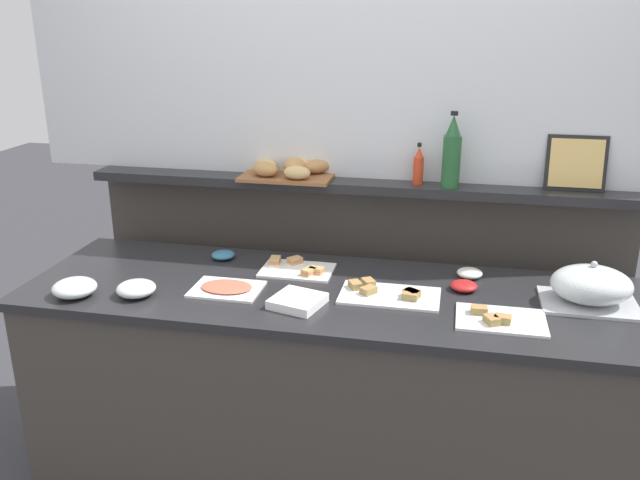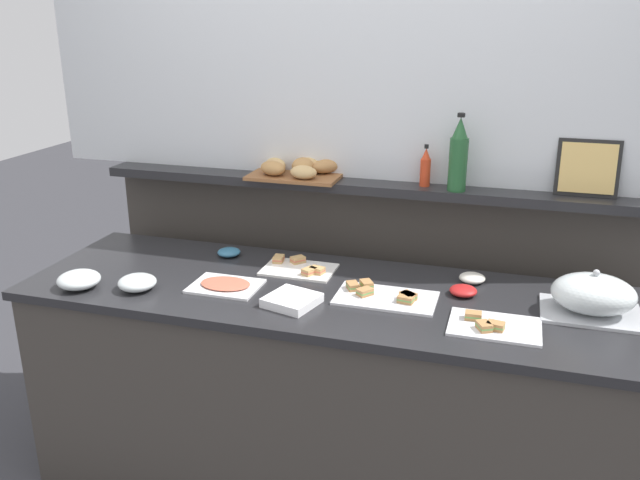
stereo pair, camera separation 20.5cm
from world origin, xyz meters
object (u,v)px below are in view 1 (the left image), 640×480
object	(u,v)px
sandwich_platter_side	(389,294)
glass_bowl_medium	(136,289)
condiment_bowl_cream	(470,273)
glass_bowl_large	(75,288)
napkin_stack	(298,301)
sandwich_platter_front	(499,319)
sandwich_platter_rear	(298,269)
framed_picture	(576,163)
wine_bottle_green	(452,154)
serving_cloche	(591,286)
bread_basket	(292,169)
hot_sauce_bottle	(418,166)
cold_cuts_platter	(227,288)
condiment_bowl_red	(223,255)
condiment_bowl_teal	(464,286)

from	to	relation	value
sandwich_platter_side	glass_bowl_medium	size ratio (longest dim) A/B	2.53
glass_bowl_medium	condiment_bowl_cream	distance (m)	1.30
glass_bowl_large	napkin_stack	bearing A→B (deg)	6.10
glass_bowl_large	glass_bowl_medium	distance (m)	0.23
sandwich_platter_front	sandwich_platter_rear	distance (m)	0.85
framed_picture	condiment_bowl_cream	bearing A→B (deg)	-145.44
napkin_stack	wine_bottle_green	size ratio (longest dim) A/B	0.54
glass_bowl_medium	napkin_stack	world-z (taller)	glass_bowl_medium
serving_cloche	glass_bowl_large	bearing A→B (deg)	-170.56
wine_bottle_green	framed_picture	xyz separation A→B (m)	(0.50, 0.07, -0.03)
napkin_stack	serving_cloche	bearing A→B (deg)	12.09
bread_basket	framed_picture	bearing A→B (deg)	1.29
glass_bowl_large	hot_sauce_bottle	distance (m)	1.46
sandwich_platter_rear	serving_cloche	size ratio (longest dim) A/B	0.86
sandwich_platter_side	sandwich_platter_rear	distance (m)	0.43
cold_cuts_platter	wine_bottle_green	xyz separation A→B (m)	(0.81, 0.53, 0.45)
glass_bowl_medium	hot_sauce_bottle	bearing A→B (deg)	34.89
serving_cloche	glass_bowl_medium	size ratio (longest dim) A/B	2.32
glass_bowl_large	bread_basket	world-z (taller)	bread_basket
sandwich_platter_side	glass_bowl_large	xyz separation A→B (m)	(-1.15, -0.23, 0.02)
serving_cloche	condiment_bowl_red	xyz separation A→B (m)	(-1.46, 0.18, -0.06)
serving_cloche	framed_picture	xyz separation A→B (m)	(-0.03, 0.45, 0.35)
condiment_bowl_red	framed_picture	distance (m)	1.52
sandwich_platter_side	glass_bowl_large	bearing A→B (deg)	-168.50
sandwich_platter_front	napkin_stack	size ratio (longest dim) A/B	1.79
glass_bowl_large	wine_bottle_green	xyz separation A→B (m)	(1.34, 0.70, 0.43)
cold_cuts_platter	glass_bowl_large	bearing A→B (deg)	-163.15
condiment_bowl_teal	framed_picture	size ratio (longest dim) A/B	0.43
bread_basket	sandwich_platter_side	bearing A→B (deg)	-45.29
hot_sauce_bottle	bread_basket	xyz separation A→B (m)	(-0.55, 0.00, -0.04)
serving_cloche	wine_bottle_green	bearing A→B (deg)	143.68
sandwich_platter_side	hot_sauce_bottle	xyz separation A→B (m)	(0.06, 0.50, 0.38)
serving_cloche	condiment_bowl_red	size ratio (longest dim) A/B	3.41
napkin_stack	wine_bottle_green	bearing A→B (deg)	50.13
sandwich_platter_rear	condiment_bowl_teal	xyz separation A→B (m)	(0.67, -0.06, 0.01)
sandwich_platter_side	framed_picture	xyz separation A→B (m)	(0.69, 0.53, 0.41)
hot_sauce_bottle	wine_bottle_green	xyz separation A→B (m)	(0.14, -0.04, 0.07)
condiment_bowl_cream	bread_basket	xyz separation A→B (m)	(-0.79, 0.25, 0.33)
glass_bowl_large	cold_cuts_platter	bearing A→B (deg)	16.85
glass_bowl_medium	hot_sauce_bottle	xyz separation A→B (m)	(0.98, 0.69, 0.36)
condiment_bowl_teal	napkin_stack	bearing A→B (deg)	-155.82
sandwich_platter_side	hot_sauce_bottle	size ratio (longest dim) A/B	2.11
cold_cuts_platter	condiment_bowl_teal	size ratio (longest dim) A/B	2.56
glass_bowl_large	condiment_bowl_cream	xyz separation A→B (m)	(1.45, 0.49, -0.01)
sandwich_platter_front	sandwich_platter_side	world-z (taller)	same
sandwich_platter_front	serving_cloche	world-z (taller)	serving_cloche
glass_bowl_medium	wine_bottle_green	bearing A→B (deg)	30.17
cold_cuts_platter	bread_basket	bearing A→B (deg)	78.66
napkin_stack	framed_picture	bearing A→B (deg)	33.85
condiment_bowl_red	sandwich_platter_front	bearing A→B (deg)	-18.57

